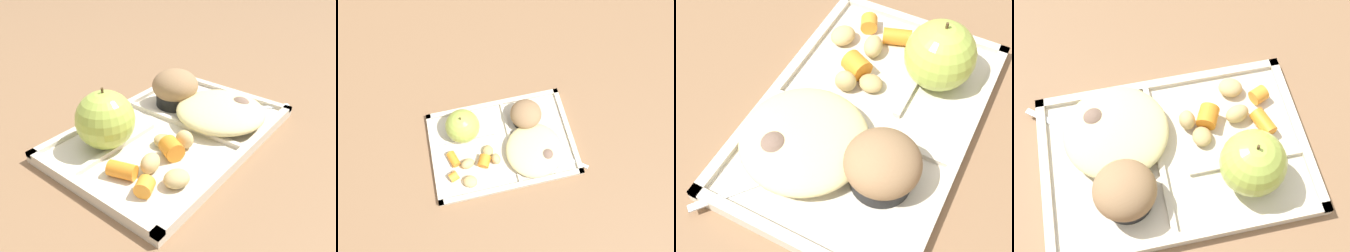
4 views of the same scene
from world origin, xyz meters
The scene contains 15 objects.
ground centered at (0.00, 0.00, 0.00)m, with size 6.00×6.00×0.00m, color #846042.
lunch_tray centered at (0.00, 0.00, 0.01)m, with size 0.36×0.24×0.02m.
green_apple centered at (-0.09, 0.05, 0.05)m, with size 0.08×0.08×0.09m.
bran_muffin centered at (0.07, 0.05, 0.04)m, with size 0.08×0.08×0.06m.
carrot_slice_near_corner centered at (-0.13, -0.02, 0.02)m, with size 0.02×0.02×0.04m, color orange.
carrot_slice_center centered at (-0.13, -0.06, 0.02)m, with size 0.02×0.02×0.02m, color orange.
carrot_slice_back centered at (-0.05, -0.04, 0.02)m, with size 0.03×0.03×0.03m, color orange.
potato_chunk_wedge centered at (-0.10, -0.04, 0.02)m, with size 0.03×0.02×0.02m, color tan.
potato_chunk_golden centered at (-0.03, -0.04, 0.02)m, with size 0.03×0.02×0.03m, color tan.
potato_chunk_small centered at (-0.10, -0.08, 0.02)m, with size 0.03×0.03×0.02m, color tan.
potato_chunk_large centered at (-0.04, -0.01, 0.02)m, with size 0.03×0.03×0.02m, color tan.
egg_noodle_pile centered at (0.07, -0.04, 0.03)m, with size 0.14×0.14×0.04m, color beige.
meatball_front centered at (0.07, -0.03, 0.03)m, with size 0.03×0.03×0.03m, color brown.
meatball_back centered at (0.10, -0.06, 0.03)m, with size 0.04×0.04×0.04m, color #755B4C.
plastic_fork centered at (0.12, -0.05, 0.01)m, with size 0.13×0.11×0.00m.
Camera 2 is at (-0.05, -0.28, 0.79)m, focal length 34.97 mm.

